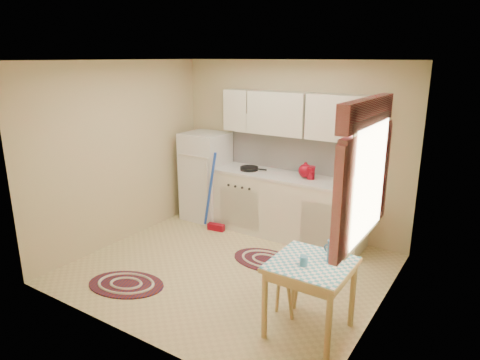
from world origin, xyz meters
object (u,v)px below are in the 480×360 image
base_cabinets (287,207)px  stool (288,295)px  fridge (206,176)px  table (310,298)px

base_cabinets → stool: (0.92, -1.77, -0.23)m
fridge → stool: 2.95m
base_cabinets → table: 2.29m
base_cabinets → stool: size_ratio=5.36×
table → stool: size_ratio=1.71×
fridge → base_cabinets: size_ratio=0.62×
base_cabinets → fridge: bearing=-178.0°
fridge → table: (2.65, -1.88, -0.34)m
table → stool: table is taller
base_cabinets → stool: bearing=-62.5°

